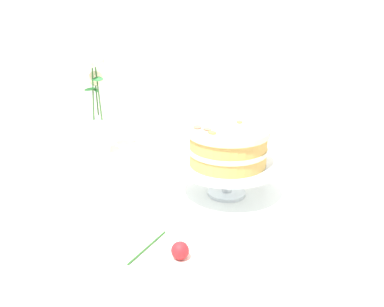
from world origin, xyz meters
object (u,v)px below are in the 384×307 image
Objects in this scene: dining_table at (167,217)px; flower_vase at (98,116)px; layer_cake at (228,146)px; fallen_rose at (178,250)px; cake_stand at (227,169)px.

flower_vase is (-0.38, 0.19, 0.23)m from dining_table.
fallen_rose is (0.02, -0.34, -0.13)m from layer_cake.
dining_table is at bearing -165.11° from layer_cake.
layer_cake is at bearing 14.89° from dining_table.
flower_vase reaches higher than cake_stand.
dining_table is 6.16× the size of layer_cake.
dining_table is at bearing -165.11° from cake_stand.
flower_vase is at bearing 153.69° from dining_table.
layer_cake is at bearing -153.72° from cake_stand.
layer_cake reaches higher than cake_stand.
dining_table is 3.88× the size of flower_vase.
dining_table is at bearing 122.55° from fallen_rose.
cake_stand is 0.35m from fallen_rose.
layer_cake is at bearing -14.37° from flower_vase.
layer_cake reaches higher than fallen_rose.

